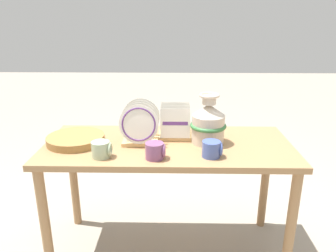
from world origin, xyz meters
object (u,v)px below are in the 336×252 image
wicker_charger_stack (76,139)px  mug_sage_glaze (102,149)px  mug_cobalt_glaze (212,149)px  dish_rack_round_plates (140,127)px  dish_rack_square_plates (175,126)px  ceramic_vase (208,122)px  mug_plum_glaze (155,151)px

wicker_charger_stack → mug_sage_glaze: 0.29m
wicker_charger_stack → mug_cobalt_glaze: mug_cobalt_glaze is taller
dish_rack_round_plates → dish_rack_square_plates: 0.24m
ceramic_vase → mug_cobalt_glaze: 0.22m
mug_sage_glaze → ceramic_vase: bearing=20.9°
mug_cobalt_glaze → mug_sage_glaze: size_ratio=1.00×
wicker_charger_stack → dish_rack_round_plates: bearing=-0.2°
ceramic_vase → mug_plum_glaze: size_ratio=2.77×
ceramic_vase → wicker_charger_stack: size_ratio=0.88×
dish_rack_round_plates → mug_plum_glaze: 0.25m
mug_cobalt_glaze → mug_sage_glaze: 0.59m
mug_plum_glaze → dish_rack_square_plates: bearing=72.2°
ceramic_vase → mug_sage_glaze: (-0.59, -0.23, -0.08)m
ceramic_vase → wicker_charger_stack: bearing=-178.8°
dish_rack_round_plates → ceramic_vase: bearing=2.6°
dish_rack_round_plates → mug_cobalt_glaze: size_ratio=2.32×
mug_sage_glaze → mug_cobalt_glaze: bearing=1.6°
dish_rack_square_plates → mug_sage_glaze: size_ratio=1.91×
wicker_charger_stack → mug_plum_glaze: size_ratio=3.15×
ceramic_vase → dish_rack_round_plates: (-0.40, -0.02, -0.03)m
ceramic_vase → mug_sage_glaze: 0.64m
dish_rack_round_plates → wicker_charger_stack: dish_rack_round_plates is taller
dish_rack_round_plates → mug_plum_glaze: size_ratio=2.32×
mug_sage_glaze → mug_plum_glaze: bearing=-2.5°
wicker_charger_stack → mug_cobalt_glaze: (0.80, -0.19, 0.02)m
dish_rack_round_plates → mug_plum_glaze: dish_rack_round_plates is taller
dish_rack_round_plates → mug_plum_glaze: bearing=-64.8°
mug_plum_glaze → mug_cobalt_glaze: bearing=5.5°
dish_rack_square_plates → mug_cobalt_glaze: size_ratio=1.91×
dish_rack_square_plates → mug_sage_glaze: 0.51m
ceramic_vase → dish_rack_square_plates: size_ratio=1.45×
ceramic_vase → wicker_charger_stack: 0.80m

